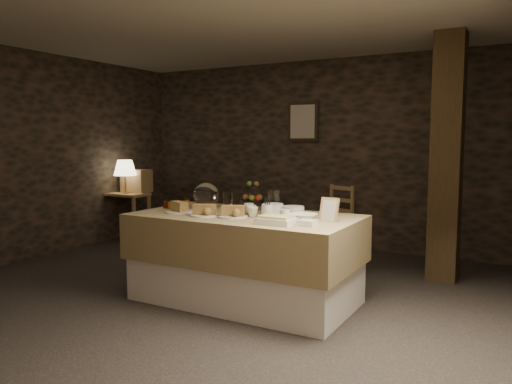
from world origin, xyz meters
The scene contains 28 objects.
ground_plane centered at (0.00, 0.00, 0.00)m, with size 5.50×5.00×0.01m, color black.
room_shell centered at (0.00, 0.00, 1.56)m, with size 5.52×5.02×2.60m.
buffet_table centered at (0.45, -0.17, 0.47)m, with size 2.05×1.09×0.81m.
console_table centered at (-2.50, 1.36, 0.58)m, with size 0.67×0.38×0.71m.
table_lamp centered at (-2.45, 1.31, 1.08)m, with size 0.33×0.33×0.49m.
wine_rack centered at (-2.45, 1.54, 0.88)m, with size 0.42×0.26×0.34m, color #966F4A.
chair centered at (0.47, 2.14, 0.40)m, with size 0.53×0.52×0.70m.
timber_column centered at (1.94, 1.48, 1.30)m, with size 0.30×0.30×2.60m, color black.
framed_picture centered at (-0.15, 2.47, 1.75)m, with size 0.45×0.04×0.55m.
plate_stack_a centered at (0.67, -0.03, 0.86)m, with size 0.19×0.19×0.10m, color white.
plate_stack_b centered at (0.86, -0.01, 0.85)m, with size 0.20×0.20×0.09m, color white.
cutlery_holder centered at (0.73, -0.25, 0.87)m, with size 0.10×0.10×0.12m, color white.
cup_a centered at (0.50, -0.15, 0.86)m, with size 0.11×0.11×0.09m, color white.
cup_b centered at (0.58, -0.26, 0.86)m, with size 0.10×0.10×0.09m, color white.
mug_c centered at (0.44, -0.09, 0.86)m, with size 0.09×0.09×0.10m, color white.
mug_d centered at (0.91, -0.28, 0.86)m, with size 0.08×0.08×0.09m, color white.
bowl centered at (1.04, -0.20, 0.84)m, with size 0.23×0.23×0.06m, color white.
cake_dome centered at (-0.17, 0.10, 0.92)m, with size 0.26×0.26×0.26m.
fruit_stand centered at (0.34, 0.17, 0.94)m, with size 0.22×0.22×0.31m.
bread_platter_left centered at (-0.15, -0.36, 0.85)m, with size 0.26×0.26×0.11m.
bread_platter_center centered at (0.17, -0.42, 0.85)m, with size 0.26×0.26×0.11m.
bread_platter_right centered at (0.44, -0.36, 0.85)m, with size 0.26×0.26×0.11m.
jam_jars centered at (-0.40, -0.12, 0.85)m, with size 0.18×0.26×0.07m.
tart_dish centered at (0.94, -0.49, 0.84)m, with size 0.30×0.22×0.07m.
square_dish centered at (1.18, -0.42, 0.83)m, with size 0.14×0.14×0.04m, color white.
menu_frame centered at (1.25, -0.14, 0.90)m, with size 0.17×0.02×0.22m, color #966F4A.
storage_jar_a centered at (0.05, 0.17, 0.89)m, with size 0.10×0.10×0.16m, color white.
storage_jar_b centered at (0.23, 0.17, 0.88)m, with size 0.09×0.09×0.14m, color white.
Camera 1 is at (2.75, -4.07, 1.50)m, focal length 35.00 mm.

